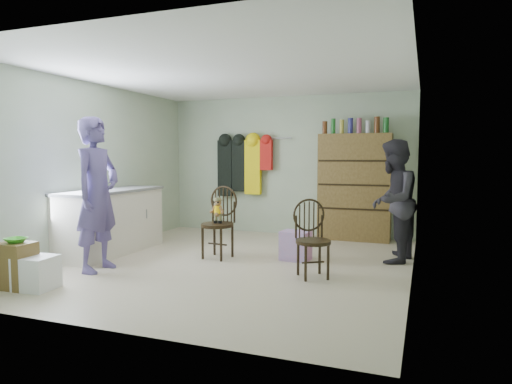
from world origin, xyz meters
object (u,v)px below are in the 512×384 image
at_px(counter, 111,221).
at_px(chair_far, 312,235).
at_px(chair_front, 219,218).
at_px(dresser, 355,186).

height_order(counter, chair_far, counter).
bearing_deg(chair_far, chair_front, 126.92).
height_order(chair_front, chair_far, chair_front).
relative_size(chair_front, chair_far, 1.09).
xyz_separation_m(chair_front, chair_far, (1.46, -0.54, -0.07)).
relative_size(counter, chair_far, 2.02).
xyz_separation_m(chair_far, dresser, (0.13, 2.56, 0.42)).
distance_m(counter, chair_far, 3.09).
bearing_deg(chair_far, counter, 142.45).
distance_m(chair_front, chair_far, 1.55).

